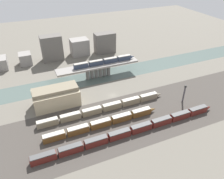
{
  "coord_description": "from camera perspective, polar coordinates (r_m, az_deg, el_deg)",
  "views": [
    {
      "loc": [
        -44.5,
        -103.47,
        76.73
      ],
      "look_at": [
        0.0,
        0.88,
        3.77
      ],
      "focal_mm": 35.0,
      "sensor_mm": 36.0,
      "label": 1
    }
  ],
  "objects": [
    {
      "name": "warehouse_building",
      "position": [
        129.45,
        -14.36,
        -1.85
      ],
      "size": [
        25.72,
        13.26,
        11.39
      ],
      "color": "tan",
      "rests_on": "ground"
    },
    {
      "name": "train_on_bridge",
      "position": [
        153.19,
        -1.89,
        7.37
      ],
      "size": [
        45.28,
        2.61,
        3.47
      ],
      "color": "#2D384C",
      "rests_on": "bridge"
    },
    {
      "name": "train_yard_near",
      "position": [
        109.56,
        5.49,
        -10.55
      ],
      "size": [
        98.42,
        3.05,
        3.8
      ],
      "color": "#5B1E19",
      "rests_on": "ground"
    },
    {
      "name": "city_block_right",
      "position": [
        191.05,
        -8.47,
        10.93
      ],
      "size": [
        14.82,
        11.15,
        13.66
      ],
      "primitive_type": "cube",
      "color": "gray",
      "rests_on": "ground"
    },
    {
      "name": "train_yard_mid",
      "position": [
        113.19,
        -2.34,
        -8.73
      ],
      "size": [
        61.87,
        2.98,
        3.71
      ],
      "color": "brown",
      "rests_on": "ground"
    },
    {
      "name": "railbed_yard",
      "position": [
        119.09,
        4.74,
        -7.5
      ],
      "size": [
        280.0,
        42.0,
        0.01
      ],
      "primitive_type": "cube",
      "color": "#423D38",
      "rests_on": "ground"
    },
    {
      "name": "river_water",
      "position": [
        156.73,
        -3.58,
        3.37
      ],
      "size": [
        320.0,
        18.7,
        0.01
      ],
      "primitive_type": "cube",
      "color": "#4C5B56",
      "rests_on": "ground"
    },
    {
      "name": "bridge",
      "position": [
        153.34,
        -3.67,
        5.71
      ],
      "size": [
        58.2,
        9.39,
        9.44
      ],
      "color": "gray",
      "rests_on": "ground"
    },
    {
      "name": "train_yard_far",
      "position": [
        122.83,
        -2.03,
        -4.88
      ],
      "size": [
        74.92,
        2.88,
        3.64
      ],
      "color": "gray",
      "rests_on": "ground"
    },
    {
      "name": "city_block_left",
      "position": [
        185.94,
        -21.68,
        7.48
      ],
      "size": [
        9.07,
        10.44,
        8.83
      ],
      "primitive_type": "cube",
      "color": "gray",
      "rests_on": "ground"
    },
    {
      "name": "city_block_center",
      "position": [
        184.32,
        -15.44,
        10.39
      ],
      "size": [
        16.3,
        9.78,
        20.34
      ],
      "primitive_type": "cube",
      "color": "#605B56",
      "rests_on": "ground"
    },
    {
      "name": "ground_plane",
      "position": [
        136.29,
        0.14,
        -1.52
      ],
      "size": [
        400.0,
        400.0,
        0.0
      ],
      "primitive_type": "plane",
      "color": "#666056"
    },
    {
      "name": "signal_tower",
      "position": [
        134.24,
        18.28,
        -1.14
      ],
      "size": [
        1.0,
        0.97,
        11.39
      ],
      "color": "#4C4C51",
      "rests_on": "ground"
    },
    {
      "name": "city_block_far_right",
      "position": [
        192.81,
        -1.9,
        12.07
      ],
      "size": [
        17.45,
        9.01,
        17.41
      ],
      "primitive_type": "cube",
      "color": "#605B56",
      "rests_on": "ground"
    }
  ]
}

